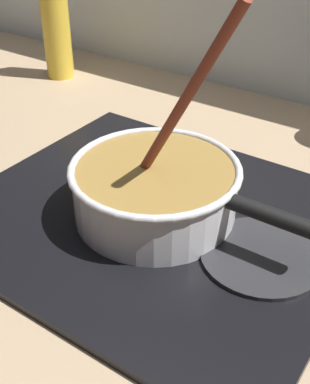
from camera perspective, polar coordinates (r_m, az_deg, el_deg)
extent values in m
cube|color=black|center=(0.75, 0.00, -2.88)|extent=(0.56, 0.48, 0.01)
torus|color=#592D0C|center=(0.74, 0.00, -2.26)|extent=(0.16, 0.16, 0.01)
cylinder|color=#262628|center=(0.68, 11.98, -7.07)|extent=(0.16, 0.16, 0.01)
cylinder|color=silver|center=(0.72, 0.00, 0.00)|extent=(0.23, 0.23, 0.08)
cylinder|color=olive|center=(0.72, 0.00, 0.26)|extent=(0.22, 0.22, 0.07)
torus|color=silver|center=(0.70, 0.00, 2.66)|extent=(0.24, 0.24, 0.01)
cylinder|color=black|center=(0.64, 13.36, -2.76)|extent=(0.12, 0.02, 0.02)
cylinder|color=#E5CC7A|center=(0.75, -0.56, 4.10)|extent=(0.03, 0.03, 0.01)
cylinder|color=beige|center=(0.71, 0.17, 2.21)|extent=(0.03, 0.03, 0.01)
cylinder|color=#E5CC7A|center=(0.67, -2.95, 0.27)|extent=(0.03, 0.03, 0.01)
cylinder|color=beige|center=(0.73, -6.56, 3.18)|extent=(0.03, 0.03, 0.01)
cylinder|color=#E5CC7A|center=(0.68, 3.75, 0.64)|extent=(0.04, 0.04, 0.01)
cylinder|color=#EDD88C|center=(0.73, 4.51, 3.07)|extent=(0.04, 0.04, 0.01)
cylinder|color=#E5CC7A|center=(0.76, -4.04, 4.42)|extent=(0.03, 0.03, 0.01)
cylinder|color=maroon|center=(0.62, 3.33, 10.21)|extent=(0.15, 0.02, 0.27)
cube|color=brown|center=(0.72, -1.65, 2.10)|extent=(0.05, 0.03, 0.01)
cylinder|color=gold|center=(1.26, -11.18, 17.81)|extent=(0.06, 0.06, 0.23)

